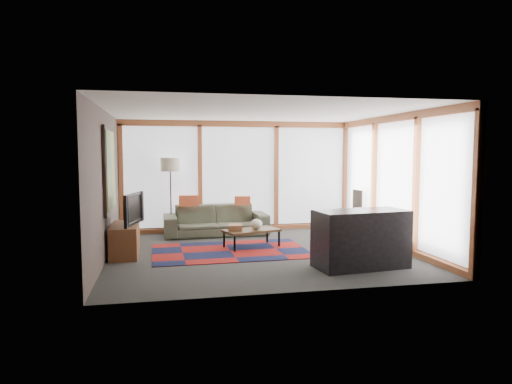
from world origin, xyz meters
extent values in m
plane|color=#2D2D2A|center=(0.00, 0.00, 0.00)|extent=(5.50, 5.50, 0.00)
cube|color=#463A35|center=(-2.75, 0.00, 1.30)|extent=(0.04, 5.00, 2.60)
cube|color=#463A35|center=(0.00, -2.50, 1.30)|extent=(5.50, 0.04, 2.60)
cube|color=silver|center=(0.00, 0.00, 2.60)|extent=(5.50, 5.00, 0.04)
cube|color=white|center=(0.00, 2.47, 1.30)|extent=(5.30, 0.02, 2.35)
cube|color=white|center=(2.72, 0.00, 1.30)|extent=(0.02, 4.80, 2.35)
cube|color=black|center=(-2.71, 0.30, 1.55)|extent=(0.05, 1.35, 1.55)
cube|color=yellow|center=(-2.69, 0.30, 1.55)|extent=(0.02, 1.20, 1.40)
cube|color=maroon|center=(-0.54, 0.19, 0.01)|extent=(2.93, 1.92, 0.01)
imported|color=#3B3D2F|center=(-0.61, 1.95, 0.34)|extent=(2.34, 0.96, 0.68)
cube|color=#D0542F|center=(-1.21, 1.95, 0.80)|extent=(0.44, 0.15, 0.24)
cube|color=#D0542F|center=(0.00, 1.91, 0.78)|extent=(0.37, 0.16, 0.20)
cube|color=brown|center=(-0.40, 0.47, 0.41)|extent=(0.31, 0.36, 0.11)
ellipsoid|color=beige|center=(0.02, 0.45, 0.46)|extent=(0.27, 0.27, 0.21)
ellipsoid|color=black|center=(2.44, 0.07, 0.61)|extent=(0.22, 0.22, 0.10)
ellipsoid|color=black|center=(2.38, 0.42, 0.60)|extent=(0.16, 0.16, 0.08)
cube|color=black|center=(2.58, 1.43, 0.79)|extent=(0.10, 0.35, 0.45)
cube|color=#5E2C1A|center=(-2.46, 0.24, 0.28)|extent=(0.47, 1.13, 0.57)
imported|color=black|center=(-2.38, 0.23, 0.85)|extent=(0.37, 0.99, 0.57)
cube|color=black|center=(1.36, -1.43, 0.47)|extent=(1.54, 0.85, 0.94)
camera|label=1|loc=(-1.77, -8.23, 1.87)|focal=32.00mm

